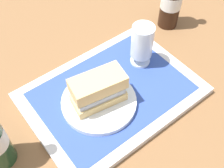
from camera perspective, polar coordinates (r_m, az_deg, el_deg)
The scene contains 6 objects.
ground_plane at distance 0.75m, azimuth -0.00°, elevation -2.37°, with size 3.00×3.00×0.00m, color brown.
tray at distance 0.75m, azimuth -0.00°, elevation -1.91°, with size 0.44×0.32×0.02m, color silver.
placemat at distance 0.74m, azimuth -0.00°, elevation -1.42°, with size 0.38×0.27×0.00m, color #2D4793.
plate at distance 0.71m, azimuth -2.67°, elevation -3.61°, with size 0.19×0.19×0.01m, color white.
sandwich at distance 0.67m, azimuth -2.56°, elevation -1.05°, with size 0.14×0.09×0.08m.
beer_glass at distance 0.76m, azimuth 6.12°, elevation 8.10°, with size 0.06×0.06×0.12m.
Camera 1 is at (-0.27, -0.35, 0.61)m, focal length 44.90 mm.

